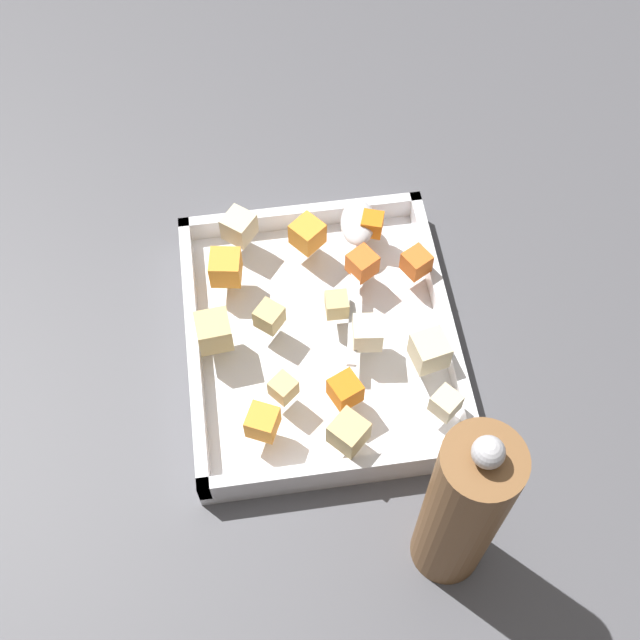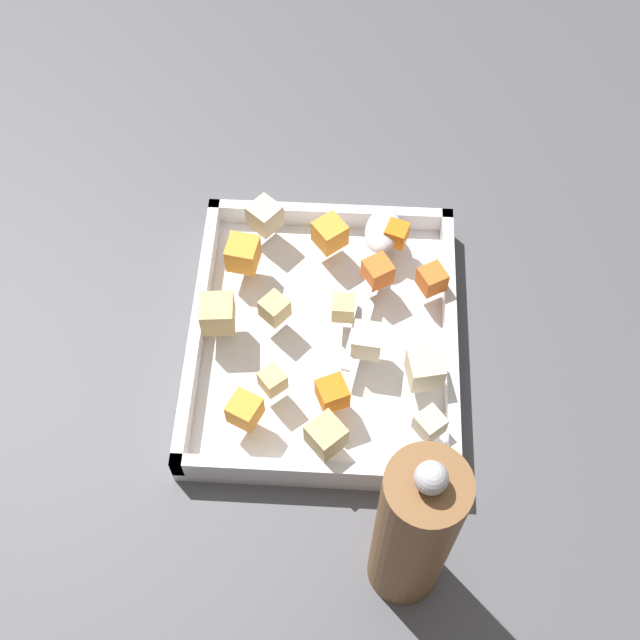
% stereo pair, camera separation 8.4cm
% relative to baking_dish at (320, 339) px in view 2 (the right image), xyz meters
% --- Properties ---
extents(ground_plane, '(4.00, 4.00, 0.00)m').
position_rel_baking_dish_xyz_m(ground_plane, '(0.01, 0.02, -0.01)').
color(ground_plane, '#4C4C51').
extents(baking_dish, '(0.32, 0.27, 0.04)m').
position_rel_baking_dish_xyz_m(baking_dish, '(0.00, 0.00, 0.00)').
color(baking_dish, silver).
rests_on(baking_dish, ground_plane).
extents(carrot_chunk_far_left, '(0.03, 0.03, 0.02)m').
position_rel_baking_dish_xyz_m(carrot_chunk_far_left, '(-0.11, 0.07, 0.04)').
color(carrot_chunk_far_left, orange).
rests_on(carrot_chunk_far_left, baking_dish).
extents(carrot_chunk_near_left, '(0.03, 0.03, 0.02)m').
position_rel_baking_dish_xyz_m(carrot_chunk_near_left, '(-0.05, 0.11, 0.04)').
color(carrot_chunk_near_left, orange).
rests_on(carrot_chunk_near_left, baking_dish).
extents(carrot_chunk_corner_nw, '(0.04, 0.04, 0.03)m').
position_rel_baking_dish_xyz_m(carrot_chunk_corner_nw, '(-0.07, -0.09, 0.05)').
color(carrot_chunk_corner_nw, orange).
rests_on(carrot_chunk_corner_nw, baking_dish).
extents(carrot_chunk_mid_left, '(0.04, 0.04, 0.03)m').
position_rel_baking_dish_xyz_m(carrot_chunk_mid_left, '(-0.06, 0.05, 0.04)').
color(carrot_chunk_mid_left, orange).
rests_on(carrot_chunk_mid_left, baking_dish).
extents(carrot_chunk_corner_sw, '(0.04, 0.04, 0.03)m').
position_rel_baking_dish_xyz_m(carrot_chunk_corner_sw, '(-0.11, 0.00, 0.04)').
color(carrot_chunk_corner_sw, orange).
rests_on(carrot_chunk_corner_sw, baking_dish).
extents(carrot_chunk_corner_ne, '(0.04, 0.04, 0.03)m').
position_rel_baking_dish_xyz_m(carrot_chunk_corner_ne, '(0.10, -0.07, 0.04)').
color(carrot_chunk_corner_ne, orange).
rests_on(carrot_chunk_corner_ne, baking_dish).
extents(carrot_chunk_near_right, '(0.04, 0.04, 0.03)m').
position_rel_baking_dish_xyz_m(carrot_chunk_near_right, '(0.08, 0.01, 0.04)').
color(carrot_chunk_near_right, orange).
rests_on(carrot_chunk_near_right, baking_dish).
extents(potato_chunk_under_handle, '(0.04, 0.04, 0.03)m').
position_rel_baking_dish_xyz_m(potato_chunk_under_handle, '(-0.13, -0.07, 0.04)').
color(potato_chunk_under_handle, beige).
rests_on(potato_chunk_under_handle, baking_dish).
extents(potato_chunk_heap_side, '(0.04, 0.04, 0.03)m').
position_rel_baking_dish_xyz_m(potato_chunk_heap_side, '(0.05, 0.10, 0.05)').
color(potato_chunk_heap_side, beige).
rests_on(potato_chunk_heap_side, baking_dish).
extents(potato_chunk_far_right, '(0.03, 0.03, 0.03)m').
position_rel_baking_dish_xyz_m(potato_chunk_far_right, '(0.02, 0.04, 0.04)').
color(potato_chunk_far_right, beige).
rests_on(potato_chunk_far_right, baking_dish).
extents(potato_chunk_center, '(0.03, 0.03, 0.02)m').
position_rel_baking_dish_xyz_m(potato_chunk_center, '(0.07, -0.05, 0.04)').
color(potato_chunk_center, tan).
rests_on(potato_chunk_center, baking_dish).
extents(potato_chunk_back_center, '(0.02, 0.02, 0.02)m').
position_rel_baking_dish_xyz_m(potato_chunk_back_center, '(-0.01, 0.02, 0.04)').
color(potato_chunk_back_center, tan).
rests_on(potato_chunk_back_center, baking_dish).
extents(potato_chunk_corner_se, '(0.04, 0.04, 0.03)m').
position_rel_baking_dish_xyz_m(potato_chunk_corner_se, '(0.13, 0.01, 0.04)').
color(potato_chunk_corner_se, tan).
rests_on(potato_chunk_corner_se, baking_dish).
extents(potato_chunk_near_spoon, '(0.03, 0.03, 0.02)m').
position_rel_baking_dish_xyz_m(potato_chunk_near_spoon, '(-0.01, -0.05, 0.04)').
color(potato_chunk_near_spoon, tan).
rests_on(potato_chunk_near_spoon, baking_dish).
extents(potato_chunk_front_center, '(0.04, 0.04, 0.03)m').
position_rel_baking_dish_xyz_m(potato_chunk_front_center, '(0.00, -0.11, 0.05)').
color(potato_chunk_front_center, tan).
rests_on(potato_chunk_front_center, baking_dish).
extents(potato_chunk_rim_edge, '(0.03, 0.03, 0.02)m').
position_rel_baking_dish_xyz_m(potato_chunk_rim_edge, '(0.11, 0.10, 0.04)').
color(potato_chunk_rim_edge, beige).
rests_on(potato_chunk_rim_edge, baking_dish).
extents(serving_spoon, '(0.20, 0.06, 0.02)m').
position_rel_baking_dish_xyz_m(serving_spoon, '(-0.10, 0.06, 0.04)').
color(serving_spoon, silver).
rests_on(serving_spoon, baking_dish).
extents(pepper_mill, '(0.06, 0.06, 0.25)m').
position_rel_baking_dish_xyz_m(pepper_mill, '(0.23, 0.08, 0.10)').
color(pepper_mill, brown).
rests_on(pepper_mill, ground_plane).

